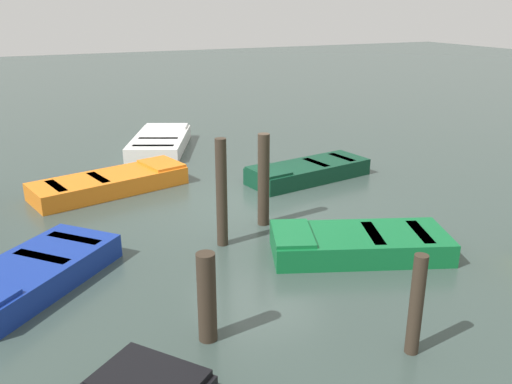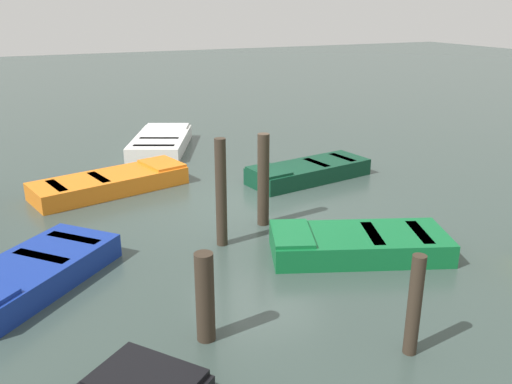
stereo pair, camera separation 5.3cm
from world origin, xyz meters
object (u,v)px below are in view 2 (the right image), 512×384
Objects in this scene: rowboat_blue at (32,273)px; mooring_piling_mid_left at (263,180)px; rowboat_dark_green at (308,171)px; rowboat_white at (161,142)px; mooring_piling_far_right at (414,306)px; rowboat_orange at (111,182)px; mooring_piling_far_left at (205,297)px; mooring_piling_mid_right at (221,193)px; rowboat_green at (357,243)px.

rowboat_blue is 1.58× the size of mooring_piling_mid_left.
rowboat_white is (4.41, 2.54, -0.00)m from rowboat_dark_green.
rowboat_dark_green is 2.43× the size of mooring_piling_far_right.
rowboat_orange is 6.45m from mooring_piling_far_left.
mooring_piling_far_left is (1.32, 2.22, -0.06)m from mooring_piling_far_right.
mooring_piling_mid_left is at bearing -35.84° from mooring_piling_far_left.
mooring_piling_far_right is at bearing -165.95° from mooring_piling_mid_right.
rowboat_blue is 5.65m from mooring_piling_far_right.
rowboat_dark_green is 0.94× the size of rowboat_white.
mooring_piling_mid_left reaches higher than rowboat_green.
rowboat_blue is 4.43m from rowboat_orange.
mooring_piling_far_right is (-4.51, 0.09, -0.24)m from mooring_piling_mid_left.
mooring_piling_far_left is at bearing -103.36° from rowboat_orange.
rowboat_green is at bearing -20.91° from mooring_piling_far_right.
rowboat_blue is at bearing 39.07° from mooring_piling_far_left.
rowboat_dark_green is (-1.12, -4.58, 0.00)m from rowboat_orange.
rowboat_blue is 8.29m from rowboat_white.
rowboat_green is at bearing -68.29° from mooring_piling_far_left.
rowboat_white is 1.77× the size of mooring_piling_mid_right.
mooring_piling_mid_left is 4.52m from mooring_piling_far_right.
rowboat_white is 6.58m from mooring_piling_mid_left.
mooring_piling_mid_right is at bearing -161.68° from rowboat_white.
rowboat_orange is at bearing 36.12° from mooring_piling_mid_left.
mooring_piling_far_right is at bearing 89.99° from rowboat_green.
rowboat_blue is at bearing 48.16° from mooring_piling_far_right.
mooring_piling_mid_right is 2.93m from mooring_piling_far_left.
mooring_piling_mid_left is 1.49× the size of mooring_piling_far_left.
rowboat_white is 2.59× the size of mooring_piling_far_right.
mooring_piling_far_left is at bearing 85.85° from rowboat_blue.
rowboat_blue is (1.16, 5.19, 0.00)m from rowboat_green.
rowboat_white is 2.83× the size of mooring_piling_far_left.
rowboat_green is 2.82m from mooring_piling_far_right.
rowboat_orange is 3.87m from rowboat_white.
rowboat_blue is 3.30m from mooring_piling_mid_right.
mooring_piling_mid_left reaches higher than rowboat_dark_green.
mooring_piling_mid_left reaches higher than rowboat_white.
mooring_piling_far_left is at bearing -167.13° from rowboat_white.
mooring_piling_mid_left is at bearing -43.78° from rowboat_green.
rowboat_blue is 3.16m from mooring_piling_far_left.
mooring_piling_far_left reaches higher than rowboat_dark_green.
rowboat_blue and rowboat_orange have the same top height.
mooring_piling_far_right reaches higher than rowboat_orange.
rowboat_orange is 1.06× the size of rowboat_white.
rowboat_orange is (4.00, -1.92, -0.00)m from rowboat_blue.
mooring_piling_far_right reaches higher than rowboat_green.
mooring_piling_mid_right reaches higher than rowboat_dark_green.
rowboat_white is at bearing -161.72° from rowboat_blue.
rowboat_dark_green is 3.15m from mooring_piling_mid_left.
rowboat_orange is 2.01× the size of mooring_piling_mid_left.
mooring_piling_mid_left is at bearing -62.75° from mooring_piling_mid_right.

